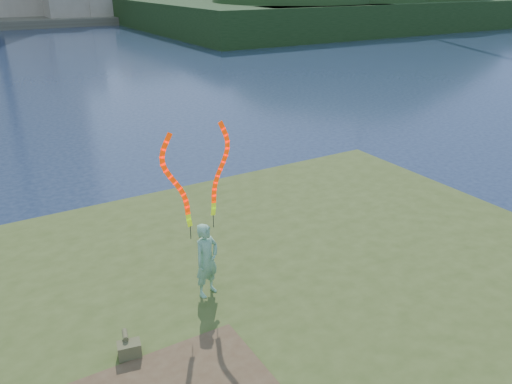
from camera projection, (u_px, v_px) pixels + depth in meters
ground at (219, 304)px, 11.81m from camera, size 320.00×320.00×0.00m
grassy_knoll at (270, 350)px, 9.86m from camera, size 20.00×18.00×0.80m
wooded_hill at (368, 21)px, 87.03m from camera, size 78.00×50.00×63.00m
woman_with_ribbons at (205, 236)px, 10.33m from camera, size 1.95×0.77×4.04m
canvas_bag at (129, 349)px, 9.00m from camera, size 0.46×0.52×0.39m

